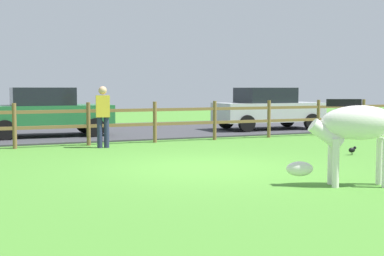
{
  "coord_description": "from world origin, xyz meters",
  "views": [
    {
      "loc": [
        -4.49,
        -9.4,
        1.58
      ],
      "look_at": [
        0.09,
        0.9,
        0.73
      ],
      "focal_mm": 49.07,
      "sensor_mm": 36.0,
      "label": 1
    }
  ],
  "objects": [
    {
      "name": "paddock_fence",
      "position": [
        -0.26,
        5.0,
        0.69
      ],
      "size": [
        21.6,
        0.11,
        1.2
      ],
      "color": "brown",
      "rests_on": "ground_plane"
    },
    {
      "name": "crow_on_grass",
      "position": [
        4.03,
        0.37,
        0.13
      ],
      "size": [
        0.21,
        0.1,
        0.2
      ],
      "color": "black",
      "rests_on": "ground_plane"
    },
    {
      "name": "visitor_near_fence",
      "position": [
        -1.01,
        4.28,
        0.91
      ],
      "size": [
        0.4,
        0.29,
        1.64
      ],
      "color": "#232847",
      "rests_on": "ground_plane"
    },
    {
      "name": "parked_car_green",
      "position": [
        -1.94,
        7.83,
        0.84
      ],
      "size": [
        4.04,
        1.95,
        1.56
      ],
      "color": "#236B38",
      "rests_on": "parking_asphalt"
    },
    {
      "name": "parked_car_silver",
      "position": [
        6.08,
        7.39,
        0.84
      ],
      "size": [
        4.06,
        2.01,
        1.56
      ],
      "color": "#B7BABF",
      "rests_on": "parking_asphalt"
    },
    {
      "name": "zebra",
      "position": [
        1.32,
        -2.76,
        0.93
      ],
      "size": [
        1.82,
        1.03,
        1.41
      ],
      "color": "white",
      "rests_on": "ground_plane"
    },
    {
      "name": "parking_asphalt",
      "position": [
        0.0,
        9.3,
        0.03
      ],
      "size": [
        28.0,
        7.4,
        0.05
      ],
      "primitive_type": "cube",
      "color": "#38383D",
      "rests_on": "ground_plane"
    },
    {
      "name": "ground_plane",
      "position": [
        0.0,
        0.0,
        0.0
      ],
      "size": [
        60.0,
        60.0,
        0.0
      ],
      "primitive_type": "plane",
      "color": "#47842D"
    }
  ]
}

